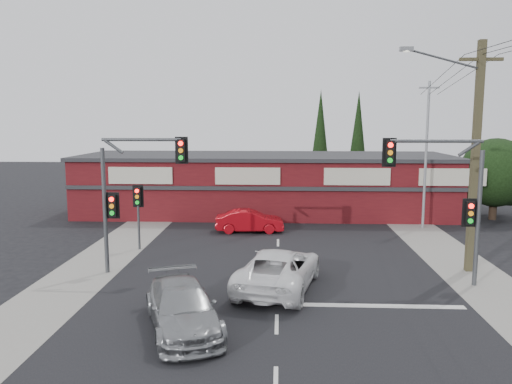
{
  "coord_description": "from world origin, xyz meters",
  "views": [
    {
      "loc": [
        0.06,
        -18.93,
        6.66
      ],
      "look_at": [
        -0.98,
        3.0,
        3.5
      ],
      "focal_mm": 35.0,
      "sensor_mm": 36.0,
      "label": 1
    }
  ],
  "objects_px": {
    "shop_building": "(265,183)",
    "utility_pole": "(473,150)",
    "white_suv": "(279,269)",
    "silver_suv": "(182,307)",
    "red_sedan": "(250,221)"
  },
  "relations": [
    {
      "from": "shop_building",
      "to": "utility_pole",
      "type": "bearing_deg",
      "value": -56.24
    },
    {
      "from": "white_suv",
      "to": "utility_pole",
      "type": "xyz_separation_m",
      "value": [
        8.31,
        2.69,
        4.6
      ]
    },
    {
      "from": "shop_building",
      "to": "utility_pole",
      "type": "distance_m",
      "value": 17.15
    },
    {
      "from": "shop_building",
      "to": "red_sedan",
      "type": "bearing_deg",
      "value": -96.27
    },
    {
      "from": "silver_suv",
      "to": "shop_building",
      "type": "xyz_separation_m",
      "value": [
        2.02,
        20.79,
        1.41
      ]
    },
    {
      "from": "white_suv",
      "to": "shop_building",
      "type": "xyz_separation_m",
      "value": [
        -1.04,
        16.69,
        1.33
      ]
    },
    {
      "from": "white_suv",
      "to": "silver_suv",
      "type": "xyz_separation_m",
      "value": [
        -3.07,
        -4.1,
        -0.07
      ]
    },
    {
      "from": "shop_building",
      "to": "utility_pole",
      "type": "relative_size",
      "value": 2.73
    },
    {
      "from": "white_suv",
      "to": "silver_suv",
      "type": "bearing_deg",
      "value": 65.92
    },
    {
      "from": "red_sedan",
      "to": "silver_suv",
      "type": "bearing_deg",
      "value": 171.33
    },
    {
      "from": "red_sedan",
      "to": "utility_pole",
      "type": "xyz_separation_m",
      "value": [
        10.08,
        -7.41,
        4.73
      ]
    },
    {
      "from": "red_sedan",
      "to": "utility_pole",
      "type": "distance_m",
      "value": 13.38
    },
    {
      "from": "silver_suv",
      "to": "red_sedan",
      "type": "distance_m",
      "value": 14.26
    },
    {
      "from": "white_suv",
      "to": "silver_suv",
      "type": "relative_size",
      "value": 1.15
    },
    {
      "from": "silver_suv",
      "to": "utility_pole",
      "type": "bearing_deg",
      "value": 11.13
    }
  ]
}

